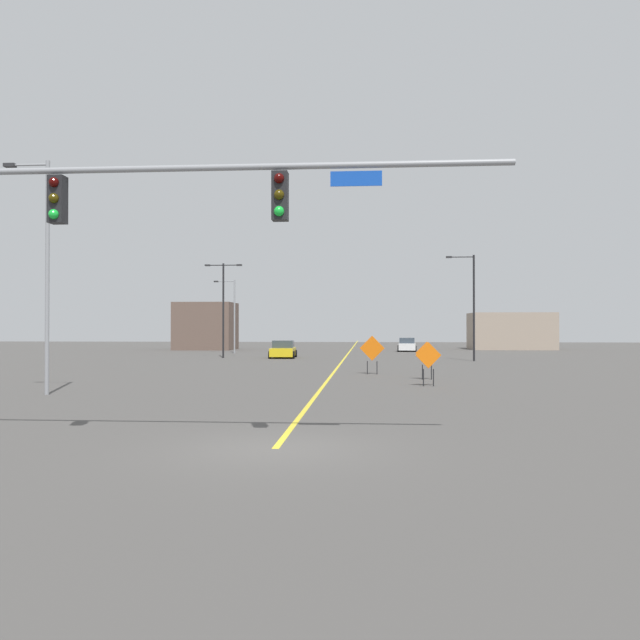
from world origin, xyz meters
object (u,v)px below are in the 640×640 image
street_lamp_mid_left (44,267)px  construction_sign_left_lane (372,350)px  car_white_approaching (407,345)px  traffic_signal_assembly (69,219)px  construction_sign_median_far (428,358)px  street_lamp_near_right (233,312)px  street_lamp_far_right (223,302)px  car_yellow_far (283,350)px  construction_sign_median_near (427,355)px  street_lamp_mid_right (472,302)px

street_lamp_mid_left → construction_sign_left_lane: street_lamp_mid_left is taller
street_lamp_mid_left → construction_sign_left_lane: size_ratio=4.24×
car_white_approaching → street_lamp_mid_left: bearing=-109.8°
traffic_signal_assembly → construction_sign_median_far: bearing=58.4°
street_lamp_near_right → street_lamp_far_right: street_lamp_far_right is taller
traffic_signal_assembly → street_lamp_near_right: 50.42m
traffic_signal_assembly → car_white_approaching: traffic_signal_assembly is taller
car_yellow_far → car_white_approaching: (11.42, 15.95, 0.02)m
construction_sign_median_near → car_yellow_far: 24.24m
car_white_approaching → traffic_signal_assembly: bearing=-100.8°
traffic_signal_assembly → car_white_approaching: 57.78m
car_white_approaching → street_lamp_near_right: bearing=-159.4°
street_lamp_near_right → car_white_approaching: size_ratio=1.65×
construction_sign_median_near → street_lamp_near_right: bearing=117.8°
construction_sign_left_lane → car_white_approaching: construction_sign_left_lane is taller
street_lamp_far_right → traffic_signal_assembly: bearing=-81.9°
construction_sign_left_lane → car_yellow_far: bearing=111.9°
construction_sign_left_lane → construction_sign_median_near: bearing=-52.0°
street_lamp_far_right → street_lamp_mid_right: 20.59m
street_lamp_far_right → construction_sign_left_lane: size_ratio=3.76×
street_lamp_mid_right → construction_sign_median_near: size_ratio=4.32×
street_lamp_near_right → street_lamp_mid_left: street_lamp_mid_left is taller
street_lamp_mid_right → construction_sign_left_lane: bearing=-118.3°
car_white_approaching → street_lamp_mid_right: bearing=-79.4°
traffic_signal_assembly → car_yellow_far: size_ratio=3.70×
street_lamp_near_right → construction_sign_median_near: street_lamp_near_right is taller
street_lamp_mid_right → construction_sign_median_near: 18.85m
street_lamp_far_right → construction_sign_median_near: size_ratio=4.25×
car_white_approaching → construction_sign_left_lane: bearing=-96.6°
street_lamp_mid_left → car_white_approaching: bearing=70.2°
street_lamp_near_right → street_lamp_mid_right: size_ratio=0.90×
traffic_signal_assembly → street_lamp_mid_left: bearing=120.0°
traffic_signal_assembly → street_lamp_mid_left: 11.91m
street_lamp_near_right → construction_sign_median_near: bearing=-62.2°
construction_sign_left_lane → car_yellow_far: size_ratio=0.53×
street_lamp_far_right → construction_sign_median_near: bearing=-54.8°
street_lamp_mid_right → car_white_approaching: 20.82m
street_lamp_far_right → car_yellow_far: 6.52m
construction_sign_left_lane → street_lamp_mid_left: bearing=-137.2°
construction_sign_median_near → construction_sign_median_far: 3.67m
street_lamp_mid_left → construction_sign_median_far: (15.17, 4.67, -3.71)m
traffic_signal_assembly → street_lamp_far_right: size_ratio=1.86×
traffic_signal_assembly → street_lamp_near_right: street_lamp_near_right is taller
street_lamp_near_right → construction_sign_left_lane: (13.78, -27.82, -2.77)m
street_lamp_mid_left → car_yellow_far: street_lamp_mid_left is taller
construction_sign_left_lane → traffic_signal_assembly: bearing=-107.1°
construction_sign_median_far → car_yellow_far: size_ratio=0.48×
car_yellow_far → car_white_approaching: car_yellow_far is taller
street_lamp_mid_right → construction_sign_left_lane: size_ratio=3.82×
construction_sign_median_far → traffic_signal_assembly: bearing=-121.6°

